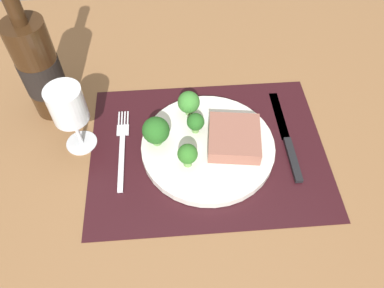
{
  "coord_description": "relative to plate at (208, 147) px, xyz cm",
  "views": [
    {
      "loc": [
        -6.31,
        -42.46,
        58.87
      ],
      "look_at": [
        -3.05,
        0.25,
        1.9
      ],
      "focal_mm": 34.97,
      "sensor_mm": 36.0,
      "label": 1
    }
  ],
  "objects": [
    {
      "name": "wine_glass",
      "position": [
        -24.64,
        3.55,
        9.02
      ],
      "size": [
        6.44,
        6.44,
        14.55
      ],
      "color": "silver",
      "rests_on": "ground_plane"
    },
    {
      "name": "placemat",
      "position": [
        0.0,
        0.0,
        -0.95
      ],
      "size": [
        45.27,
        34.6,
        0.3
      ],
      "primitive_type": "cube",
      "color": "black",
      "rests_on": "ground_plane"
    },
    {
      "name": "plate",
      "position": [
        0.0,
        0.0,
        0.0
      ],
      "size": [
        25.56,
        25.56,
        1.6
      ],
      "primitive_type": "cylinder",
      "color": "silver",
      "rests_on": "placemat"
    },
    {
      "name": "broccoli_center",
      "position": [
        -3.1,
        8.13,
        3.98
      ],
      "size": [
        4.4,
        4.4,
        5.46
      ],
      "color": "#6B994C",
      "rests_on": "plate"
    },
    {
      "name": "broccoli_back_left",
      "position": [
        -2.12,
        3.45,
        3.36
      ],
      "size": [
        3.4,
        3.4,
        4.39
      ],
      "color": "#6B994C",
      "rests_on": "plate"
    },
    {
      "name": "steak",
      "position": [
        4.91,
        -0.41,
        2.26
      ],
      "size": [
        10.88,
        11.32,
        2.92
      ],
      "primitive_type": "cube",
      "rotation": [
        0.0,
        0.0,
        -0.14
      ],
      "color": "#8C5647",
      "rests_on": "plate"
    },
    {
      "name": "wine_bottle",
      "position": [
        -31.07,
        13.71,
        9.7
      ],
      "size": [
        7.82,
        7.82,
        30.82
      ],
      "color": "#331E0F",
      "rests_on": "ground_plane"
    },
    {
      "name": "broccoli_front_edge",
      "position": [
        -9.64,
        1.12,
        4.39
      ],
      "size": [
        5.13,
        5.13,
        6.26
      ],
      "color": "#5B8942",
      "rests_on": "plate"
    },
    {
      "name": "fork",
      "position": [
        -16.57,
        1.42,
        -0.55
      ],
      "size": [
        2.4,
        19.2,
        0.5
      ],
      "rotation": [
        0.0,
        0.0,
        0.02
      ],
      "color": "silver",
      "rests_on": "placemat"
    },
    {
      "name": "knife",
      "position": [
        15.78,
        0.53,
        -0.5
      ],
      "size": [
        1.8,
        23.0,
        0.8
      ],
      "rotation": [
        0.0,
        0.0,
        0.02
      ],
      "color": "black",
      "rests_on": "placemat"
    },
    {
      "name": "ground_plane",
      "position": [
        0.0,
        0.0,
        -2.6
      ],
      "size": [
        140.0,
        110.0,
        3.0
      ],
      "primitive_type": "cube",
      "color": "brown"
    },
    {
      "name": "broccoli_near_fork",
      "position": [
        -4.19,
        -4.29,
        3.85
      ],
      "size": [
        3.66,
        3.66,
        5.06
      ],
      "color": "#6B994C",
      "rests_on": "plate"
    }
  ]
}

